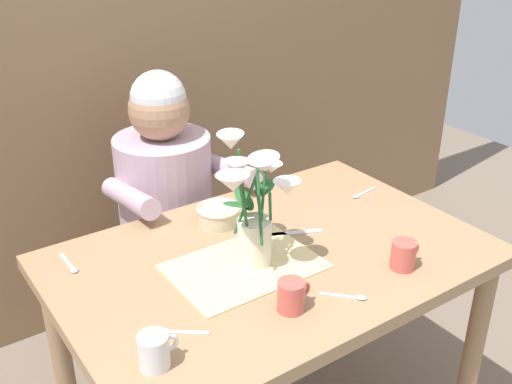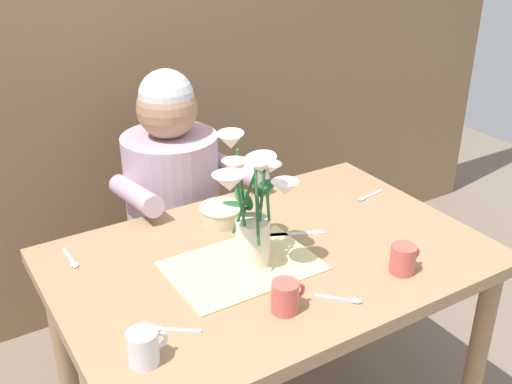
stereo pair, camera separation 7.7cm
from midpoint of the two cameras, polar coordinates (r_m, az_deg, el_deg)
wood_panel_backdrop at (r=2.43m, az=-11.61°, el=16.13°), size 4.00×0.10×2.50m
dining_table at (r=1.77m, az=2.70°, el=-8.53°), size 1.20×0.80×0.74m
seated_person at (r=2.26m, az=-6.66°, el=-2.79°), size 0.45×0.47×1.14m
striped_placemat at (r=1.66m, az=0.07°, el=-6.99°), size 0.40×0.28×0.00m
flower_vase at (r=1.58m, az=0.98°, el=-0.90°), size 0.24×0.27×0.36m
ceramic_bowl at (r=1.87m, az=-2.10°, el=-2.02°), size 0.14×0.14×0.06m
dinner_knife at (r=1.81m, az=4.68°, el=-3.99°), size 0.18×0.09×0.00m
tea_cup at (r=1.49m, az=4.30°, el=-9.81°), size 0.09×0.07×0.08m
coffee_cup at (r=1.68m, az=14.98°, el=-6.11°), size 0.09×0.07×0.08m
ceramic_mug at (r=1.35m, az=-8.85°, el=-14.25°), size 0.09×0.07×0.08m
spoon_0 at (r=1.45m, az=-6.76°, el=-12.70°), size 0.10×0.08×0.01m
spoon_1 at (r=1.56m, az=9.90°, el=-9.96°), size 0.09×0.10×0.01m
spoon_2 at (r=1.75m, az=-15.73°, el=-6.27°), size 0.02×0.12×0.01m
spoon_3 at (r=2.07m, az=11.43°, el=-0.45°), size 0.12×0.03×0.01m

